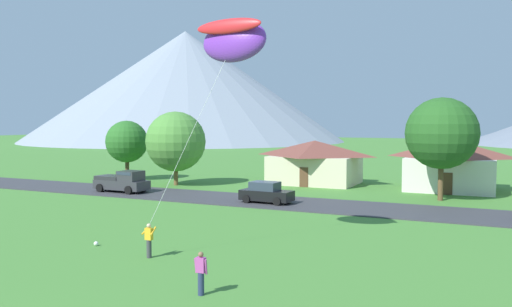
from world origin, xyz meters
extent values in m
cube|color=#38383D|center=(0.00, 29.58, 0.04)|extent=(160.00, 6.72, 0.08)
cone|color=gray|center=(-82.63, 139.60, 18.29)|extent=(105.43, 105.43, 36.58)
cube|color=beige|center=(-4.70, 43.34, 1.48)|extent=(8.72, 6.72, 2.95)
pyramid|color=brown|center=(-4.70, 43.34, 3.76)|extent=(9.42, 7.26, 1.62)
cube|color=brown|center=(-4.70, 39.96, 1.00)|extent=(0.90, 0.06, 2.00)
cube|color=silver|center=(8.84, 44.01, 1.57)|extent=(7.96, 7.56, 3.14)
pyramid|color=brown|center=(8.84, 44.01, 4.01)|extent=(8.60, 8.16, 1.73)
cube|color=brown|center=(8.84, 40.21, 1.00)|extent=(0.90, 0.06, 2.00)
cylinder|color=brown|center=(8.64, 36.45, 1.69)|extent=(0.44, 0.44, 3.38)
sphere|color=#23561E|center=(8.64, 36.45, 5.61)|extent=(5.96, 5.96, 5.96)
cylinder|color=brown|center=(-17.20, 35.82, 1.10)|extent=(0.44, 0.44, 2.21)
sphere|color=#4C8938|center=(-17.20, 35.82, 4.53)|extent=(6.18, 6.18, 6.18)
cylinder|color=#4C3823|center=(-24.86, 37.51, 1.29)|extent=(0.44, 0.44, 2.57)
sphere|color=#286623|center=(-24.86, 37.51, 4.34)|extent=(4.69, 4.69, 4.69)
cube|color=black|center=(-3.83, 28.76, 0.68)|extent=(4.27, 1.96, 0.80)
cube|color=#2D3847|center=(-3.98, 28.77, 1.42)|extent=(2.26, 1.67, 0.68)
cylinder|color=black|center=(-2.44, 29.63, 0.40)|extent=(0.65, 0.26, 0.64)
cylinder|color=black|center=(-2.51, 27.79, 0.40)|extent=(0.65, 0.26, 0.64)
cylinder|color=black|center=(-5.14, 29.73, 0.40)|extent=(0.65, 0.26, 0.64)
cylinder|color=black|center=(-5.21, 27.90, 0.40)|extent=(0.65, 0.26, 0.64)
cube|color=#333338|center=(-18.60, 28.97, 0.75)|extent=(5.27, 2.19, 0.84)
cube|color=#333338|center=(-17.50, 28.93, 1.62)|extent=(1.97, 1.91, 0.90)
cube|color=#2D3847|center=(-17.50, 28.93, 1.89)|extent=(1.68, 1.94, 0.28)
cube|color=#28282C|center=(-19.75, 29.01, 1.35)|extent=(2.77, 2.06, 0.36)
cylinder|color=black|center=(-16.87, 29.92, 0.46)|extent=(0.77, 0.31, 0.76)
cylinder|color=black|center=(-16.94, 27.88, 0.46)|extent=(0.77, 0.31, 0.76)
cylinder|color=black|center=(-20.26, 30.05, 0.46)|extent=(0.77, 0.31, 0.76)
cylinder|color=black|center=(-20.34, 28.01, 0.46)|extent=(0.77, 0.31, 0.76)
cylinder|color=#3D3D42|center=(-2.25, 11.17, 0.44)|extent=(0.24, 0.24, 0.88)
cube|color=yellow|center=(-2.25, 11.17, 1.17)|extent=(0.36, 0.22, 0.58)
sphere|color=beige|center=(-2.25, 11.17, 1.57)|extent=(0.21, 0.21, 0.21)
cylinder|color=yellow|center=(-2.47, 11.23, 1.31)|extent=(0.18, 0.55, 0.37)
cylinder|color=yellow|center=(-2.03, 11.23, 1.31)|extent=(0.18, 0.55, 0.37)
ellipsoid|color=purple|center=(0.60, 14.65, 10.68)|extent=(3.84, 1.93, 2.43)
ellipsoid|color=red|center=(0.55, 14.12, 11.34)|extent=(3.82, 0.83, 0.84)
cylinder|color=silver|center=(-0.82, 12.91, 6.11)|extent=(2.87, 3.51, 9.14)
cylinder|color=navy|center=(2.85, 7.56, 0.44)|extent=(0.24, 0.24, 0.88)
cube|color=#B7479E|center=(2.85, 7.56, 1.17)|extent=(0.36, 0.22, 0.58)
sphere|color=brown|center=(2.85, 7.56, 1.57)|extent=(0.21, 0.21, 0.21)
cylinder|color=#B7479E|center=(2.63, 7.56, 1.12)|extent=(0.12, 0.18, 0.59)
cylinder|color=#B7479E|center=(3.07, 7.56, 1.12)|extent=(0.12, 0.18, 0.59)
sphere|color=white|center=(-6.27, 11.95, 0.12)|extent=(0.24, 0.24, 0.24)
camera|label=1|loc=(12.96, -9.12, 6.60)|focal=36.54mm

